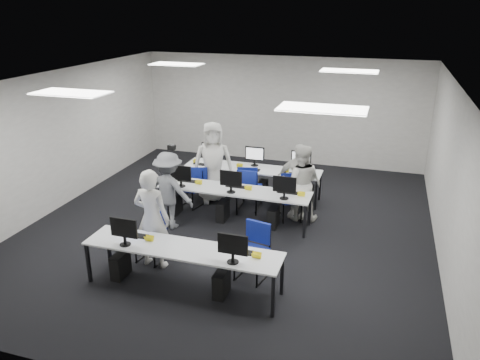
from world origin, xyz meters
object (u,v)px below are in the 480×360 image
(desk_front, at_px, (182,251))
(photographer, at_px, (169,190))
(chair_7, at_px, (289,197))
(student_0, at_px, (152,219))
(chair_6, at_px, (249,195))
(chair_5, at_px, (199,190))
(chair_0, at_px, (152,245))
(student_1, at_px, (301,183))
(chair_1, at_px, (253,261))
(student_3, at_px, (298,181))
(chair_2, at_px, (191,195))
(chair_3, at_px, (247,198))
(student_2, at_px, (213,162))
(desk_mid, at_px, (234,191))
(chair_4, at_px, (291,207))

(desk_front, relative_size, photographer, 2.00)
(chair_7, distance_m, student_0, 3.56)
(chair_6, bearing_deg, chair_5, 178.25)
(chair_5, xyz_separation_m, chair_6, (1.22, -0.04, 0.02))
(chair_0, xyz_separation_m, student_1, (2.18, 2.50, 0.54))
(chair_1, bearing_deg, student_0, -163.66)
(chair_1, height_order, student_3, student_3)
(chair_5, height_order, chair_7, chair_7)
(photographer, bearing_deg, chair_5, -85.25)
(chair_2, xyz_separation_m, chair_5, (0.06, 0.33, 0.01))
(chair_7, relative_size, student_3, 0.57)
(desk_front, bearing_deg, chair_3, 88.13)
(chair_0, height_order, student_2, student_2)
(photographer, bearing_deg, chair_1, 155.20)
(chair_1, height_order, student_0, student_0)
(desk_mid, bearing_deg, chair_1, -63.60)
(desk_front, distance_m, chair_6, 3.39)
(chair_0, distance_m, photographer, 1.44)
(chair_1, bearing_deg, photographer, 160.15)
(chair_3, height_order, chair_4, chair_3)
(desk_mid, relative_size, student_0, 1.80)
(chair_0, xyz_separation_m, photographer, (-0.27, 1.32, 0.52))
(student_1, bearing_deg, chair_0, 39.21)
(chair_0, distance_m, chair_3, 2.74)
(chair_2, bearing_deg, chair_4, 12.36)
(chair_7, xyz_separation_m, student_3, (0.24, -0.29, 0.52))
(chair_5, height_order, student_3, student_3)
(chair_1, height_order, student_1, student_1)
(chair_3, distance_m, student_3, 1.22)
(chair_2, bearing_deg, desk_mid, -10.10)
(desk_front, bearing_deg, chair_2, 110.84)
(student_1, bearing_deg, photographer, 16.07)
(desk_mid, relative_size, student_3, 1.97)
(photographer, bearing_deg, student_2, -96.40)
(chair_4, bearing_deg, chair_6, 142.24)
(chair_1, xyz_separation_m, photographer, (-2.14, 1.33, 0.50))
(chair_7, bearing_deg, student_1, -69.60)
(chair_0, bearing_deg, desk_front, -28.56)
(chair_4, bearing_deg, desk_mid, -178.28)
(desk_front, height_order, chair_4, chair_4)
(chair_5, bearing_deg, desk_mid, -54.76)
(desk_front, relative_size, chair_6, 3.36)
(desk_front, bearing_deg, chair_6, 88.11)
(student_0, bearing_deg, student_1, -126.05)
(desk_front, distance_m, chair_1, 1.23)
(chair_1, distance_m, chair_3, 2.71)
(student_1, relative_size, student_3, 1.01)
(chair_2, distance_m, chair_5, 0.33)
(chair_0, relative_size, chair_1, 0.94)
(chair_5, bearing_deg, chair_7, -14.76)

